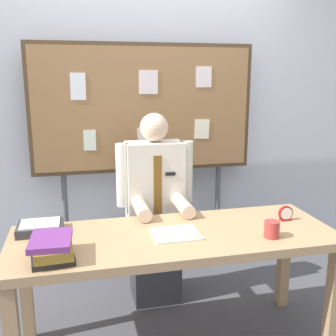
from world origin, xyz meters
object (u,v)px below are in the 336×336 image
(open_notebook, at_px, (177,234))
(person, at_px, (155,216))
(desk_clock, at_px, (286,214))
(paper_tray, at_px, (40,228))
(coffee_mug, at_px, (272,229))
(book_stack, at_px, (52,249))
(desk, at_px, (175,248))
(bulletin_board, at_px, (144,111))

(open_notebook, bearing_deg, person, 90.36)
(person, xyz_separation_m, open_notebook, (0.00, -0.61, 0.11))
(person, distance_m, desk_clock, 0.92)
(desk_clock, relative_size, paper_tray, 0.36)
(open_notebook, xyz_separation_m, coffee_mug, (0.51, -0.16, 0.04))
(person, bearing_deg, open_notebook, -89.64)
(open_notebook, bearing_deg, book_stack, -166.74)
(book_stack, bearing_deg, coffee_mug, 0.18)
(desk, distance_m, coffee_mug, 0.56)
(desk, height_order, paper_tray, paper_tray)
(bulletin_board, height_order, book_stack, bulletin_board)
(desk, height_order, person, person)
(open_notebook, xyz_separation_m, paper_tray, (-0.76, 0.22, 0.02))
(desk, distance_m, desk_clock, 0.75)
(desk, height_order, book_stack, book_stack)
(desk, xyz_separation_m, open_notebook, (0.00, -0.02, 0.10))
(person, xyz_separation_m, desk_clock, (0.73, -0.54, 0.15))
(person, relative_size, coffee_mug, 14.59)
(bulletin_board, bearing_deg, person, -90.01)
(desk_clock, bearing_deg, person, 143.71)
(desk_clock, bearing_deg, book_stack, -170.65)
(coffee_mug, bearing_deg, desk_clock, 46.58)
(bulletin_board, bearing_deg, book_stack, -120.07)
(open_notebook, bearing_deg, desk_clock, 5.62)
(desk, xyz_separation_m, desk_clock, (0.73, 0.05, 0.13))
(desk_clock, bearing_deg, open_notebook, -174.38)
(book_stack, bearing_deg, bulletin_board, 59.93)
(bulletin_board, distance_m, open_notebook, 1.18)
(book_stack, height_order, coffee_mug, book_stack)
(bulletin_board, xyz_separation_m, book_stack, (-0.67, -1.17, -0.56))
(bulletin_board, bearing_deg, desk, -90.00)
(person, bearing_deg, book_stack, -131.23)
(book_stack, distance_m, open_notebook, 0.70)
(bulletin_board, relative_size, book_stack, 6.76)
(paper_tray, bearing_deg, coffee_mug, -16.57)
(book_stack, bearing_deg, desk_clock, 9.35)
(person, relative_size, open_notebook, 5.21)
(book_stack, bearing_deg, desk, 14.93)
(person, bearing_deg, coffee_mug, -55.98)
(book_stack, height_order, paper_tray, book_stack)
(desk, xyz_separation_m, coffee_mug, (0.52, -0.18, 0.14))
(bulletin_board, xyz_separation_m, desk_clock, (0.73, -0.93, -0.58))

